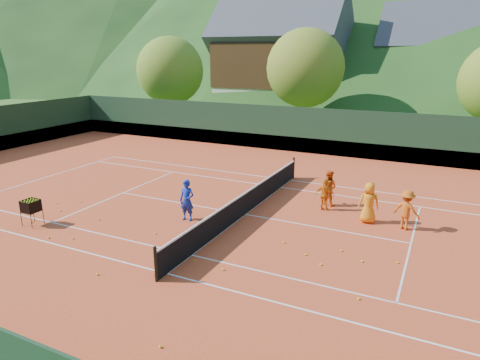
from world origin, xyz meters
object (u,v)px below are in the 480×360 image
at_px(coach, 187,200).
at_px(student_b, 325,195).
at_px(tennis_net, 245,203).
at_px(chalet_left, 281,60).
at_px(ball_hopper, 31,207).
at_px(chalet_mid, 444,68).
at_px(student_d, 406,210).
at_px(student_c, 369,203).
at_px(student_a, 328,188).

xyz_separation_m(coach, student_b, (4.56, 3.51, -0.16)).
bearing_deg(tennis_net, chalet_left, 108.43).
bearing_deg(chalet_left, ball_hopper, -84.84).
distance_m(tennis_net, chalet_mid, 34.81).
bearing_deg(coach, student_d, 15.66).
relative_size(tennis_net, chalet_mid, 0.95).
distance_m(coach, student_b, 5.76).
distance_m(tennis_net, ball_hopper, 8.27).
distance_m(student_b, ball_hopper, 11.66).
relative_size(student_d, chalet_mid, 0.12).
bearing_deg(coach, student_b, 33.39).
height_order(coach, student_c, coach).
bearing_deg(chalet_left, student_c, -62.92).
relative_size(coach, chalet_mid, 0.13).
xyz_separation_m(student_b, chalet_left, (-12.78, 28.05, 4.96)).
relative_size(student_b, chalet_left, 0.10).
distance_m(chalet_left, chalet_mid, 16.51).
height_order(student_d, chalet_left, chalet_left).
xyz_separation_m(coach, ball_hopper, (-5.09, -3.03, -0.08)).
relative_size(student_b, ball_hopper, 1.34).
relative_size(coach, student_d, 1.08).
relative_size(tennis_net, ball_hopper, 12.07).
bearing_deg(student_d, tennis_net, 27.69).
distance_m(student_d, tennis_net, 6.18).
height_order(student_d, chalet_mid, chalet_mid).
distance_m(ball_hopper, chalet_left, 35.07).
bearing_deg(ball_hopper, student_d, 24.37).
xyz_separation_m(student_b, tennis_net, (-2.78, -1.95, -0.17)).
bearing_deg(chalet_mid, tennis_net, -100.01).
bearing_deg(student_c, coach, 7.50).
bearing_deg(student_a, student_c, 159.78).
relative_size(student_a, chalet_left, 0.11).
distance_m(coach, tennis_net, 2.39).
distance_m(coach, student_c, 7.06).
height_order(student_c, chalet_mid, chalet_mid).
distance_m(student_b, chalet_mid, 32.50).
bearing_deg(student_d, ball_hopper, 40.24).
relative_size(student_a, tennis_net, 0.13).
distance_m(tennis_net, chalet_left, 32.04).
xyz_separation_m(student_c, ball_hopper, (-11.54, -5.91, -0.06)).
bearing_deg(chalet_left, coach, -75.41).
height_order(student_c, chalet_left, chalet_left).
relative_size(student_d, ball_hopper, 1.52).
xyz_separation_m(student_d, ball_hopper, (-12.92, -5.85, -0.01)).
height_order(coach, ball_hopper, coach).
height_order(student_b, chalet_left, chalet_left).
xyz_separation_m(student_c, student_d, (1.38, -0.06, -0.05)).
xyz_separation_m(student_d, tennis_net, (-6.05, -1.26, -0.26)).
xyz_separation_m(student_b, chalet_mid, (3.22, 32.05, 4.30)).
bearing_deg(student_d, chalet_mid, -74.04).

